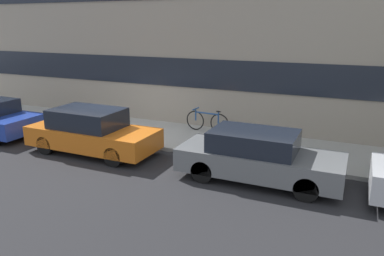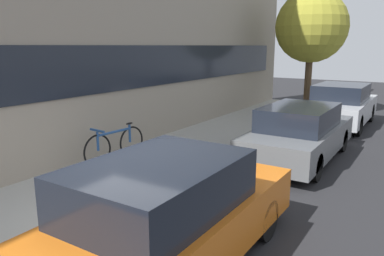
# 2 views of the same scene
# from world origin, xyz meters

# --- Properties ---
(ground_plane) EXTENTS (56.00, 56.00, 0.00)m
(ground_plane) POSITION_xyz_m (0.00, 0.00, 0.00)
(ground_plane) COLOR #232326
(sidewalk_strip) EXTENTS (28.00, 2.95, 0.13)m
(sidewalk_strip) POSITION_xyz_m (0.00, 1.47, 0.06)
(sidewalk_strip) COLOR #9E9E99
(sidewalk_strip) RESTS_ON ground_plane
(parked_car_orange) EXTENTS (4.19, 1.67, 1.42)m
(parked_car_orange) POSITION_xyz_m (-0.22, -1.05, 0.69)
(parked_car_orange) COLOR #D16619
(parked_car_orange) RESTS_ON ground_plane
(parked_car_grey) EXTENTS (4.21, 1.63, 1.34)m
(parked_car_grey) POSITION_xyz_m (5.15, -1.05, 0.66)
(parked_car_grey) COLOR slate
(parked_car_grey) RESTS_ON ground_plane
(parked_car_silver) EXTENTS (4.13, 1.74, 1.44)m
(parked_car_silver) POSITION_xyz_m (9.85, -1.05, 0.72)
(parked_car_silver) COLOR #B2B5BA
(parked_car_silver) RESTS_ON ground_plane
(bicycle) EXTENTS (1.73, 0.44, 0.84)m
(bicycle) POSITION_xyz_m (2.37, 2.29, 0.54)
(bicycle) COLOR black
(bicycle) RESTS_ON sidewalk_strip
(street_tree) EXTENTS (2.78, 2.78, 4.70)m
(street_tree) POSITION_xyz_m (11.59, 0.61, 3.42)
(street_tree) COLOR brown
(street_tree) RESTS_ON sidewalk_strip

